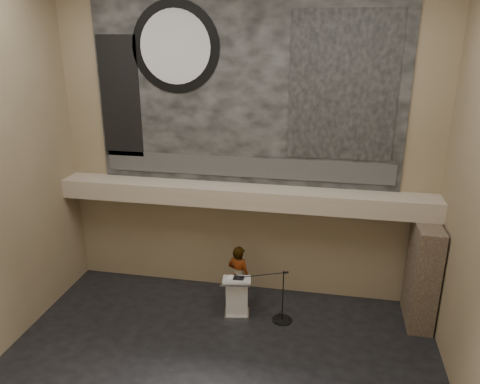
# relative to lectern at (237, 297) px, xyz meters

# --- Properties ---
(floor) EXTENTS (10.00, 10.00, 0.00)m
(floor) POSITION_rel_lectern_xyz_m (-0.05, -2.50, -0.55)
(floor) COLOR black
(floor) RESTS_ON ground
(wall_back) EXTENTS (10.00, 0.02, 8.50)m
(wall_back) POSITION_rel_lectern_xyz_m (-0.05, 1.50, 3.70)
(wall_back) COLOR #7C6B4E
(wall_back) RESTS_ON floor
(wall_front) EXTENTS (10.00, 0.02, 8.50)m
(wall_front) POSITION_rel_lectern_xyz_m (-0.05, -6.50, 3.70)
(wall_front) COLOR #7C6B4E
(wall_front) RESTS_ON floor
(soffit) EXTENTS (10.00, 0.80, 0.50)m
(soffit) POSITION_rel_lectern_xyz_m (-0.05, 1.10, 2.40)
(soffit) COLOR tan
(soffit) RESTS_ON wall_back
(sprinkler_left) EXTENTS (0.04, 0.04, 0.06)m
(sprinkler_left) POSITION_rel_lectern_xyz_m (-1.65, 1.05, 2.12)
(sprinkler_left) COLOR #B2893D
(sprinkler_left) RESTS_ON soffit
(sprinkler_right) EXTENTS (0.04, 0.04, 0.06)m
(sprinkler_right) POSITION_rel_lectern_xyz_m (1.85, 1.05, 2.12)
(sprinkler_right) COLOR #B2893D
(sprinkler_right) RESTS_ON soffit
(banner) EXTENTS (8.00, 0.05, 5.00)m
(banner) POSITION_rel_lectern_xyz_m (-0.05, 1.47, 5.15)
(banner) COLOR black
(banner) RESTS_ON wall_back
(banner_text_strip) EXTENTS (7.76, 0.02, 0.55)m
(banner_text_strip) POSITION_rel_lectern_xyz_m (-0.05, 1.43, 3.10)
(banner_text_strip) COLOR #313131
(banner_text_strip) RESTS_ON banner
(banner_clock_rim) EXTENTS (2.30, 0.02, 2.30)m
(banner_clock_rim) POSITION_rel_lectern_xyz_m (-1.85, 1.43, 6.15)
(banner_clock_rim) COLOR black
(banner_clock_rim) RESTS_ON banner
(banner_clock_face) EXTENTS (1.84, 0.02, 1.84)m
(banner_clock_face) POSITION_rel_lectern_xyz_m (-1.85, 1.41, 6.15)
(banner_clock_face) COLOR silver
(banner_clock_face) RESTS_ON banner
(banner_building_print) EXTENTS (2.60, 0.02, 3.60)m
(banner_building_print) POSITION_rel_lectern_xyz_m (2.35, 1.43, 5.25)
(banner_building_print) COLOR black
(banner_building_print) RESTS_ON banner
(banner_brick_print) EXTENTS (1.10, 0.02, 3.20)m
(banner_brick_print) POSITION_rel_lectern_xyz_m (-3.45, 1.43, 4.85)
(banner_brick_print) COLOR black
(banner_brick_print) RESTS_ON banner
(stone_pier) EXTENTS (0.60, 1.40, 2.70)m
(stone_pier) POSITION_rel_lectern_xyz_m (4.60, 0.65, 0.80)
(stone_pier) COLOR #3F3227
(stone_pier) RESTS_ON floor
(lectern) EXTENTS (0.79, 0.62, 1.13)m
(lectern) POSITION_rel_lectern_xyz_m (0.00, 0.00, 0.00)
(lectern) COLOR silver
(lectern) RESTS_ON floor
(binder) EXTENTS (0.27, 0.22, 0.04)m
(binder) POSITION_rel_lectern_xyz_m (0.05, -0.01, 0.56)
(binder) COLOR black
(binder) RESTS_ON lectern
(papers) EXTENTS (0.28, 0.34, 0.00)m
(papers) POSITION_rel_lectern_xyz_m (-0.13, -0.03, 0.55)
(papers) COLOR white
(papers) RESTS_ON lectern
(speaker_person) EXTENTS (0.74, 0.61, 1.76)m
(speaker_person) POSITION_rel_lectern_xyz_m (-0.05, 0.50, 0.33)
(speaker_person) COLOR white
(speaker_person) RESTS_ON floor
(mic_stand) EXTENTS (1.31, 0.71, 1.44)m
(mic_stand) POSITION_rel_lectern_xyz_m (1.16, -0.02, -0.35)
(mic_stand) COLOR black
(mic_stand) RESTS_ON floor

